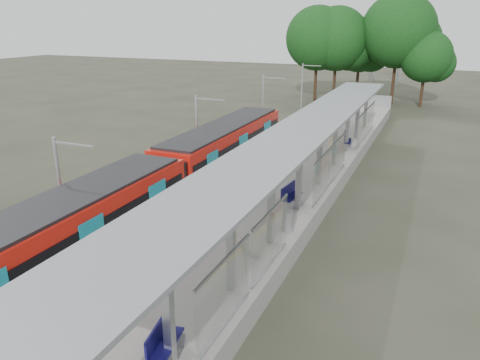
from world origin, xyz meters
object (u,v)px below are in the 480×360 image
at_px(bench_near, 162,342).
at_px(info_pillar_near, 233,227).
at_px(bench_far, 346,139).
at_px(train, 165,182).
at_px(litter_bin, 288,221).
at_px(info_pillar_far, 332,138).
at_px(bench_mid, 290,194).

xyz_separation_m(bench_near, info_pillar_near, (-1.12, 7.19, 0.15)).
height_order(bench_far, info_pillar_near, info_pillar_near).
bearing_deg(bench_far, train, -124.12).
distance_m(bench_near, litter_bin, 9.29).
bearing_deg(bench_far, info_pillar_far, -154.15).
bearing_deg(info_pillar_near, litter_bin, 40.27).
distance_m(bench_near, info_pillar_near, 7.28).
height_order(bench_mid, info_pillar_near, info_pillar_near).
relative_size(bench_far, info_pillar_near, 1.01).
relative_size(bench_mid, info_pillar_far, 0.92).
height_order(train, bench_near, train).
xyz_separation_m(train, info_pillar_far, (5.46, 13.77, -0.28)).
height_order(bench_far, info_pillar_far, info_pillar_far).
bearing_deg(info_pillar_near, train, 140.29).
distance_m(bench_far, info_pillar_far, 1.14).
xyz_separation_m(bench_far, info_pillar_near, (-1.25, -17.39, 0.14)).
height_order(bench_far, litter_bin, bench_far).
xyz_separation_m(train, bench_far, (6.37, 14.43, -0.45)).
bearing_deg(info_pillar_far, train, -97.81).
distance_m(bench_mid, bench_far, 12.34).
relative_size(bench_mid, info_pillar_near, 0.96).
xyz_separation_m(bench_mid, litter_bin, (0.86, -2.97, -0.09)).
xyz_separation_m(bench_far, info_pillar_far, (-0.91, -0.66, 0.17)).
bearing_deg(bench_mid, info_pillar_far, 99.53).
distance_m(train, bench_near, 11.92).
xyz_separation_m(bench_mid, info_pillar_far, (-0.55, 11.67, 0.20)).
distance_m(train, bench_far, 15.78).
height_order(train, litter_bin, train).
bearing_deg(train, info_pillar_far, 68.37).
distance_m(info_pillar_near, litter_bin, 2.73).
xyz_separation_m(train, bench_mid, (6.01, 2.10, -0.48)).
bearing_deg(train, bench_near, -58.39).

